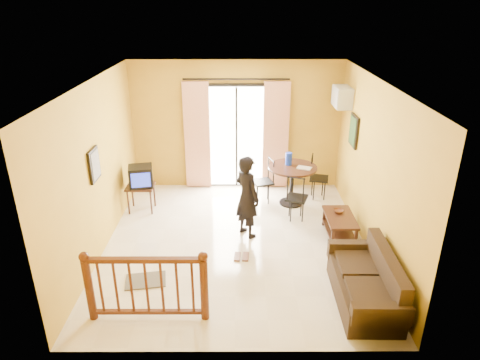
{
  "coord_description": "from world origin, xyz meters",
  "views": [
    {
      "loc": [
        0.06,
        -6.45,
        3.98
      ],
      "look_at": [
        0.07,
        0.2,
        1.11
      ],
      "focal_mm": 32.0,
      "sensor_mm": 36.0,
      "label": 1
    }
  ],
  "objects_px": {
    "coffee_table": "(340,223)",
    "standing_person": "(247,197)",
    "sofa": "(368,284)",
    "dining_table": "(292,174)",
    "television": "(141,176)"
  },
  "relations": [
    {
      "from": "coffee_table",
      "to": "dining_table",
      "type": "bearing_deg",
      "value": 118.42
    },
    {
      "from": "television",
      "to": "standing_person",
      "type": "bearing_deg",
      "value": -36.58
    },
    {
      "from": "television",
      "to": "standing_person",
      "type": "distance_m",
      "value": 2.28
    },
    {
      "from": "coffee_table",
      "to": "television",
      "type": "bearing_deg",
      "value": 164.67
    },
    {
      "from": "coffee_table",
      "to": "standing_person",
      "type": "height_order",
      "value": "standing_person"
    },
    {
      "from": "dining_table",
      "to": "standing_person",
      "type": "distance_m",
      "value": 1.58
    },
    {
      "from": "sofa",
      "to": "coffee_table",
      "type": "bearing_deg",
      "value": 90.84
    },
    {
      "from": "television",
      "to": "standing_person",
      "type": "height_order",
      "value": "standing_person"
    },
    {
      "from": "dining_table",
      "to": "standing_person",
      "type": "xyz_separation_m",
      "value": [
        -0.94,
        -1.26,
        0.1
      ]
    },
    {
      "from": "dining_table",
      "to": "standing_person",
      "type": "height_order",
      "value": "standing_person"
    },
    {
      "from": "sofa",
      "to": "standing_person",
      "type": "xyz_separation_m",
      "value": [
        -1.65,
        1.87,
        0.47
      ]
    },
    {
      "from": "dining_table",
      "to": "coffee_table",
      "type": "height_order",
      "value": "dining_table"
    },
    {
      "from": "television",
      "to": "sofa",
      "type": "bearing_deg",
      "value": -48.86
    },
    {
      "from": "coffee_table",
      "to": "sofa",
      "type": "bearing_deg",
      "value": -90.0
    },
    {
      "from": "dining_table",
      "to": "standing_person",
      "type": "bearing_deg",
      "value": -126.79
    }
  ]
}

